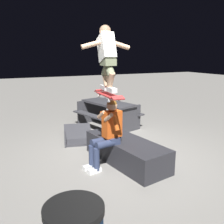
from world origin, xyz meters
TOP-DOWN VIEW (x-y plane):
  - ground_plane at (0.00, 0.00)m, footprint 40.00×40.00m
  - ledge_box_main at (-0.23, 0.09)m, footprint 2.00×1.01m
  - person_sitting_on_ledge at (-0.26, 0.51)m, footprint 0.60×0.78m
  - skateboard at (-0.35, 0.53)m, footprint 1.03×0.28m
  - skater_airborne at (-0.30, 0.53)m, footprint 0.63×0.89m
  - kicker_ramp at (1.50, 0.53)m, footprint 1.26×0.97m
  - picnic_table_back at (2.17, -0.62)m, footprint 2.00×1.74m

SIDE VIEW (x-z plane):
  - ground_plane at x=0.00m, z-range 0.00..0.00m
  - kicker_ramp at x=1.50m, z-range -0.11..0.23m
  - ledge_box_main at x=-0.23m, z-range 0.00..0.46m
  - picnic_table_back at x=2.17m, z-range 0.12..0.87m
  - person_sitting_on_ledge at x=-0.26m, z-range 0.07..1.36m
  - skateboard at x=-0.35m, z-range 1.34..1.47m
  - skater_airborne at x=-0.30m, z-range 1.53..2.65m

